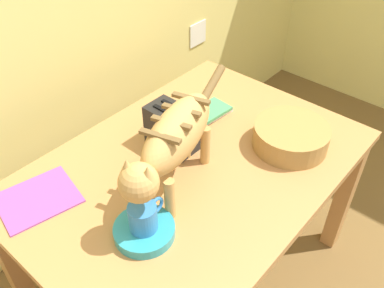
# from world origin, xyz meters

# --- Properties ---
(dining_table) EXTENTS (1.34, 0.94, 0.73)m
(dining_table) POSITION_xyz_m (0.13, 1.10, 0.64)
(dining_table) COLOR #B57C44
(dining_table) RESTS_ON ground_plane
(cat) EXTENTS (0.68, 0.26, 0.32)m
(cat) POSITION_xyz_m (-0.01, 1.06, 0.95)
(cat) COLOR tan
(cat) RESTS_ON dining_table
(saucer_bowl) EXTENTS (0.20, 0.20, 0.04)m
(saucer_bowl) POSITION_xyz_m (-0.22, 1.00, 0.75)
(saucer_bowl) COLOR teal
(saucer_bowl) RESTS_ON dining_table
(coffee_mug) EXTENTS (0.13, 0.09, 0.09)m
(coffee_mug) POSITION_xyz_m (-0.22, 1.00, 0.81)
(coffee_mug) COLOR #3077BA
(coffee_mug) RESTS_ON saucer_bowl
(magazine) EXTENTS (0.30, 0.27, 0.01)m
(magazine) POSITION_xyz_m (-0.36, 1.39, 0.73)
(magazine) COLOR #964598
(magazine) RESTS_ON dining_table
(book_stack) EXTENTS (0.20, 0.14, 0.03)m
(book_stack) POSITION_xyz_m (0.42, 1.25, 0.74)
(book_stack) COLOR silver
(book_stack) RESTS_ON dining_table
(wicker_basket) EXTENTS (0.30, 0.30, 0.09)m
(wicker_basket) POSITION_xyz_m (0.47, 0.88, 0.78)
(wicker_basket) COLOR #A77B3D
(wicker_basket) RESTS_ON dining_table
(toaster) EXTENTS (0.12, 0.20, 0.18)m
(toaster) POSITION_xyz_m (0.16, 1.23, 0.81)
(toaster) COLOR black
(toaster) RESTS_ON dining_table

